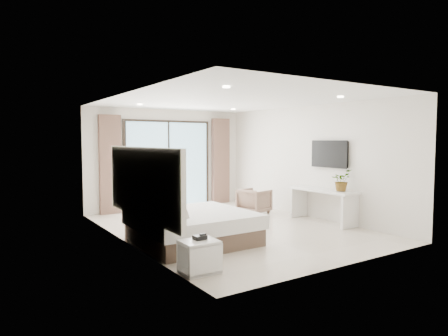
{
  "coord_description": "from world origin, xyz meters",
  "views": [
    {
      "loc": [
        -4.73,
        -6.98,
        1.86
      ],
      "look_at": [
        0.1,
        0.4,
        1.25
      ],
      "focal_mm": 32.0,
      "sensor_mm": 36.0,
      "label": 1
    }
  ],
  "objects_px": {
    "armchair": "(254,200)",
    "bed": "(192,227)",
    "nightstand": "(199,257)",
    "console_desk": "(323,197)"
  },
  "relations": [
    {
      "from": "armchair",
      "to": "bed",
      "type": "bearing_deg",
      "value": 106.57
    },
    {
      "from": "nightstand",
      "to": "armchair",
      "type": "height_order",
      "value": "armchair"
    },
    {
      "from": "nightstand",
      "to": "console_desk",
      "type": "distance_m",
      "value": 4.34
    },
    {
      "from": "bed",
      "to": "nightstand",
      "type": "bearing_deg",
      "value": -115.18
    },
    {
      "from": "nightstand",
      "to": "console_desk",
      "type": "relative_size",
      "value": 0.3
    },
    {
      "from": "bed",
      "to": "console_desk",
      "type": "xyz_separation_m",
      "value": [
        3.35,
        -0.02,
        0.27
      ]
    },
    {
      "from": "console_desk",
      "to": "nightstand",
      "type": "bearing_deg",
      "value": -159.85
    },
    {
      "from": "console_desk",
      "to": "armchair",
      "type": "distance_m",
      "value": 1.84
    },
    {
      "from": "bed",
      "to": "console_desk",
      "type": "bearing_deg",
      "value": -0.33
    },
    {
      "from": "nightstand",
      "to": "bed",
      "type": "bearing_deg",
      "value": 66.1
    }
  ]
}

